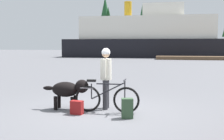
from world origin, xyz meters
TOP-DOWN VIEW (x-y plane):
  - ground_plane at (0.00, 0.00)m, footprint 160.00×160.00m
  - bicycle at (0.21, -0.13)m, footprint 1.76×0.44m
  - person_cyclist at (0.11, 0.29)m, footprint 0.32×0.53m
  - dog at (-0.91, 0.02)m, footprint 1.33×0.50m
  - backpack at (0.84, -0.61)m, footprint 0.32×0.26m
  - handbag_pannier at (-0.52, -0.46)m, footprint 0.34×0.23m
  - dock_pier at (7.77, 27.31)m, footprint 13.91×2.17m
  - ferry_boat at (-0.68, 34.17)m, footprint 23.41×8.46m
  - sailboat_moored at (-4.43, 39.15)m, footprint 7.35×2.06m
  - pine_tree_far_left at (-9.64, 49.32)m, footprint 3.47×3.47m
  - pine_tree_center at (-2.59, 50.09)m, footprint 3.26×3.26m
  - pine_tree_mid_back at (-11.20, 53.65)m, footprint 4.10×4.10m

SIDE VIEW (x-z plane):
  - ground_plane at x=0.00m, z-range 0.00..0.00m
  - handbag_pannier at x=-0.52m, z-range 0.00..0.36m
  - dock_pier at x=7.77m, z-range 0.00..0.40m
  - backpack at x=0.84m, z-range 0.00..0.50m
  - bicycle at x=0.21m, z-range -0.07..0.84m
  - sailboat_moored at x=-4.43m, z-range -3.17..4.15m
  - dog at x=-0.91m, z-range 0.14..1.00m
  - person_cyclist at x=0.11m, z-range 0.18..1.91m
  - ferry_boat at x=-0.68m, z-range -1.26..6.91m
  - pine_tree_far_left at x=-9.64m, z-range 1.04..10.59m
  - pine_tree_center at x=-2.59m, z-range 0.98..11.28m
  - pine_tree_mid_back at x=-11.20m, z-range 1.19..13.58m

